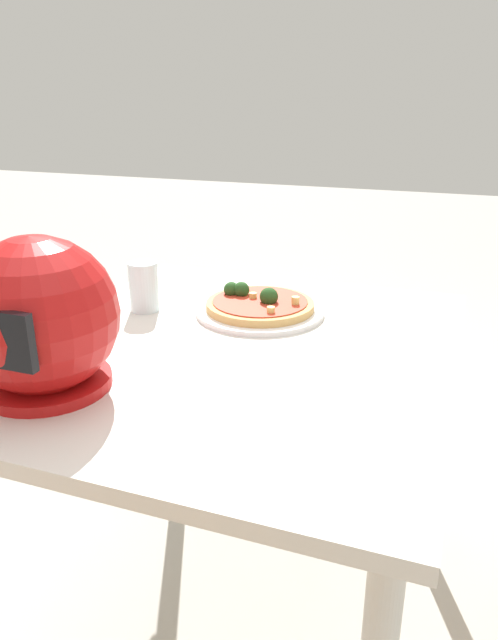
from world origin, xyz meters
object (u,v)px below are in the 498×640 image
at_px(motorcycle_helmet, 39,319).
at_px(pizza, 259,303).
at_px(drinking_glass, 144,287).
at_px(dining_table, 237,383).

bearing_deg(motorcycle_helmet, pizza, -114.66).
bearing_deg(drinking_glass, dining_table, 156.27).
height_order(motorcycle_helmet, drinking_glass, motorcycle_helmet).
distance_m(dining_table, drinking_glass, 0.34).
relative_size(pizza, drinking_glass, 2.16).
distance_m(motorcycle_helmet, drinking_glass, 0.43).
relative_size(motorcycle_helmet, drinking_glass, 2.33).
bearing_deg(dining_table, motorcycle_helmet, 49.94).
distance_m(pizza, drinking_glass, 0.28).
height_order(dining_table, pizza, pizza).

